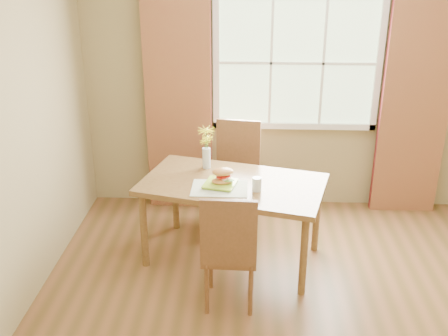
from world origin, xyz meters
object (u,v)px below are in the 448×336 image
water_glass (257,185)px  flower_vase (206,144)px  chair_far (236,169)px  croissant_sandwich (223,176)px  dining_table (233,190)px  chair_near (229,247)px

water_glass → flower_vase: (-0.44, 0.46, 0.17)m
chair_far → croissant_sandwich: size_ratio=5.05×
chair_far → flower_vase: (-0.26, -0.37, 0.39)m
water_glass → flower_vase: size_ratio=0.30×
chair_far → water_glass: size_ratio=9.03×
dining_table → water_glass: bearing=-24.4°
chair_far → dining_table: bearing=-82.2°
chair_far → croissant_sandwich: chair_far is taller
chair_near → dining_table: bearing=91.4°
chair_near → chair_far: size_ratio=0.94×
chair_near → chair_far: chair_far is taller
chair_near → water_glass: chair_near is taller
croissant_sandwich → chair_far: bearing=71.5°
croissant_sandwich → water_glass: size_ratio=1.79×
dining_table → chair_near: (-0.00, -0.70, -0.13)m
chair_near → croissant_sandwich: 0.70m
chair_near → water_glass: bearing=71.5°
water_glass → flower_vase: bearing=133.6°
dining_table → chair_far: bearing=103.6°
dining_table → chair_far: (0.01, 0.67, -0.09)m
flower_vase → chair_far: bearing=55.5°
dining_table → flower_vase: (-0.24, 0.30, 0.30)m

